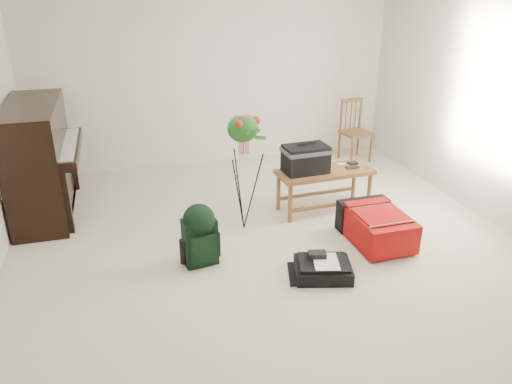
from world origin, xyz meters
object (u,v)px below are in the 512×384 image
object	(u,v)px
red_suitcase	(374,224)
bench	(312,162)
black_duffel	(323,268)
flower_stand	(243,174)
piano	(41,162)
green_backpack	(200,232)
dining_chair	(355,131)

from	to	relation	value
red_suitcase	bench	bearing A→B (deg)	114.23
black_duffel	flower_stand	xyz separation A→B (m)	(-0.45, 1.09, 0.55)
bench	piano	bearing A→B (deg)	161.36
red_suitcase	black_duffel	world-z (taller)	red_suitcase
bench	green_backpack	distance (m)	1.63
dining_chair	flower_stand	xyz separation A→B (m)	(-2.09, -1.67, 0.20)
dining_chair	red_suitcase	size ratio (longest dim) A/B	1.12
dining_chair	green_backpack	xyz separation A→B (m)	(-2.65, -2.25, -0.09)
red_suitcase	green_backpack	world-z (taller)	green_backpack
dining_chair	green_backpack	distance (m)	3.48
green_backpack	piano	bearing A→B (deg)	124.57
piano	black_duffel	xyz separation A→B (m)	(2.50, -2.09, -0.52)
piano	flower_stand	world-z (taller)	flower_stand
piano	flower_stand	xyz separation A→B (m)	(2.05, -1.00, 0.03)
piano	bench	bearing A→B (deg)	-15.28
bench	flower_stand	distance (m)	0.86
bench	green_backpack	world-z (taller)	bench
dining_chair	green_backpack	size ratio (longest dim) A/B	1.45
piano	bench	distance (m)	2.99
bench	black_duffel	bearing A→B (deg)	-109.65
bench	flower_stand	bearing A→B (deg)	-169.11
flower_stand	bench	bearing A→B (deg)	30.16
black_duffel	piano	bearing A→B (deg)	155.03
piano	red_suitcase	distance (m)	3.66
piano	bench	size ratio (longest dim) A/B	1.36
dining_chair	bench	bearing A→B (deg)	-138.94
piano	dining_chair	distance (m)	4.19
bench	black_duffel	distance (m)	1.45
flower_stand	black_duffel	bearing A→B (deg)	-51.52
piano	flower_stand	distance (m)	2.28
piano	dining_chair	xyz separation A→B (m)	(4.14, 0.67, -0.17)
dining_chair	flower_stand	size ratio (longest dim) A/B	0.68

